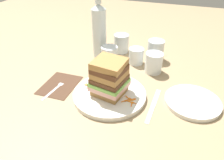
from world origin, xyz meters
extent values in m
plane|color=#9E8460|center=(0.00, 0.00, 0.00)|extent=(3.00, 3.00, 0.00)
cylinder|color=white|center=(0.00, 0.00, 0.01)|extent=(0.28, 0.28, 0.02)
cube|color=#A87A42|center=(0.00, 0.00, 0.03)|extent=(0.13, 0.12, 0.02)
cube|color=#E0A393|center=(0.00, 0.00, 0.05)|extent=(0.14, 0.14, 0.02)
cube|color=#7AB74C|center=(0.00, 0.00, 0.07)|extent=(0.14, 0.14, 0.01)
cube|color=#56331E|center=(0.00, 0.00, 0.08)|extent=(0.13, 0.13, 0.02)
cube|color=#A87A42|center=(0.00, 0.00, 0.10)|extent=(0.13, 0.12, 0.02)
cube|color=#56331E|center=(0.00, 0.00, 0.12)|extent=(0.12, 0.12, 0.02)
cube|color=#A87A42|center=(0.00, 0.00, 0.14)|extent=(0.12, 0.12, 0.03)
cylinder|color=orange|center=(-0.08, 0.02, 0.02)|extent=(0.02, 0.01, 0.00)
cylinder|color=orange|center=(-0.07, 0.03, 0.02)|extent=(0.02, 0.02, 0.00)
cylinder|color=orange|center=(-0.11, 0.02, 0.02)|extent=(0.02, 0.03, 0.00)
cylinder|color=orange|center=(-0.10, 0.01, 0.02)|extent=(0.03, 0.01, 0.00)
cylinder|color=orange|center=(-0.07, 0.02, 0.02)|extent=(0.01, 0.02, 0.00)
cylinder|color=orange|center=(-0.09, 0.02, 0.02)|extent=(0.03, 0.02, 0.00)
cylinder|color=orange|center=(-0.09, 0.00, 0.02)|extent=(0.02, 0.01, 0.00)
cylinder|color=orange|center=(-0.08, 0.01, 0.02)|extent=(0.01, 0.03, 0.00)
cylinder|color=orange|center=(-0.08, 0.00, 0.02)|extent=(0.01, 0.02, 0.00)
cylinder|color=orange|center=(0.09, -0.03, 0.02)|extent=(0.02, 0.01, 0.00)
cylinder|color=orange|center=(0.07, -0.01, 0.02)|extent=(0.02, 0.02, 0.00)
cylinder|color=orange|center=(0.09, -0.01, 0.02)|extent=(0.02, 0.02, 0.00)
cylinder|color=orange|center=(0.07, -0.03, 0.02)|extent=(0.02, 0.02, 0.00)
cylinder|color=orange|center=(0.09, -0.02, 0.02)|extent=(0.02, 0.02, 0.00)
cylinder|color=orange|center=(0.10, -0.04, 0.02)|extent=(0.01, 0.02, 0.00)
cylinder|color=orange|center=(0.08, -0.02, 0.02)|extent=(0.01, 0.02, 0.00)
cylinder|color=orange|center=(0.09, -0.03, 0.02)|extent=(0.03, 0.01, 0.00)
cylinder|color=orange|center=(0.10, -0.03, 0.02)|extent=(0.02, 0.01, 0.00)
cylinder|color=orange|center=(0.09, -0.01, 0.02)|extent=(0.02, 0.01, 0.00)
cube|color=#4C3323|center=(-0.22, 0.00, 0.00)|extent=(0.14, 0.18, 0.00)
cube|color=silver|center=(-0.23, -0.06, 0.00)|extent=(0.02, 0.11, 0.00)
cube|color=silver|center=(-0.22, 0.01, 0.00)|extent=(0.02, 0.02, 0.00)
cylinder|color=silver|center=(-0.21, 0.03, 0.00)|extent=(0.01, 0.04, 0.00)
cylinder|color=silver|center=(-0.21, 0.03, 0.00)|extent=(0.01, 0.04, 0.00)
cylinder|color=silver|center=(-0.22, 0.03, 0.00)|extent=(0.01, 0.04, 0.00)
cylinder|color=silver|center=(-0.22, 0.03, 0.00)|extent=(0.01, 0.04, 0.00)
cube|color=silver|center=(0.17, -0.05, 0.00)|extent=(0.02, 0.10, 0.00)
cube|color=silver|center=(0.17, 0.05, 0.00)|extent=(0.02, 0.11, 0.00)
cylinder|color=white|center=(0.12, 0.24, 0.05)|extent=(0.08, 0.08, 0.09)
cylinder|color=orange|center=(0.12, 0.24, 0.03)|extent=(0.07, 0.07, 0.06)
cylinder|color=silver|center=(-0.16, 0.31, 0.12)|extent=(0.07, 0.07, 0.24)
cone|color=silver|center=(-0.16, 0.31, 0.25)|extent=(0.07, 0.07, 0.02)
cylinder|color=silver|center=(-0.16, 0.31, 0.27)|extent=(0.03, 0.03, 0.02)
cylinder|color=silver|center=(0.11, 0.36, 0.05)|extent=(0.08, 0.08, 0.10)
cylinder|color=silver|center=(-0.09, 0.25, 0.04)|extent=(0.08, 0.08, 0.09)
cylinder|color=silver|center=(-0.07, 0.39, 0.05)|extent=(0.08, 0.08, 0.09)
cylinder|color=silver|center=(0.03, 0.29, 0.04)|extent=(0.07, 0.07, 0.08)
cylinder|color=white|center=(0.30, 0.06, 0.01)|extent=(0.20, 0.20, 0.02)
camera|label=1|loc=(0.22, -0.59, 0.50)|focal=33.47mm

